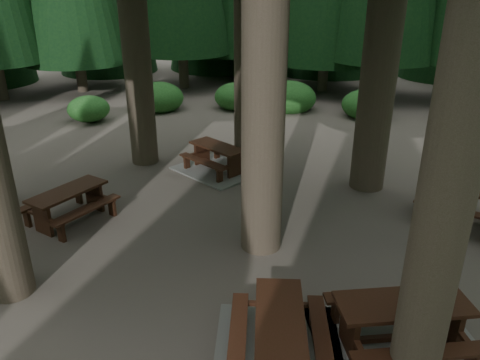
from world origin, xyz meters
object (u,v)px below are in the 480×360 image
at_px(picnic_table_d, 463,198).
at_px(picnic_table_f, 279,344).
at_px(picnic_table_a, 399,332).
at_px(picnic_table_c, 218,162).
at_px(picnic_table_b, 69,201).

xyz_separation_m(picnic_table_d, picnic_table_f, (-2.57, -5.89, -0.25)).
bearing_deg(picnic_table_f, picnic_table_d, 136.85).
height_order(picnic_table_a, picnic_table_c, picnic_table_a).
xyz_separation_m(picnic_table_b, picnic_table_d, (8.38, 3.61, 0.00)).
distance_m(picnic_table_d, picnic_table_f, 6.43).
distance_m(picnic_table_b, picnic_table_d, 9.13).
bearing_deg(picnic_table_b, picnic_table_f, -100.56).
bearing_deg(picnic_table_c, picnic_table_a, -21.78).
relative_size(picnic_table_b, picnic_table_d, 0.97).
distance_m(picnic_table_a, picnic_table_d, 5.07).
height_order(picnic_table_b, picnic_table_c, picnic_table_b).
height_order(picnic_table_b, picnic_table_d, picnic_table_d).
bearing_deg(picnic_table_f, picnic_table_b, -130.92).
xyz_separation_m(picnic_table_b, picnic_table_f, (5.82, -2.27, -0.25)).
xyz_separation_m(picnic_table_a, picnic_table_b, (-7.43, 1.36, 0.22)).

